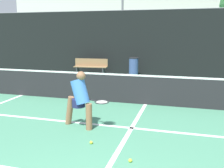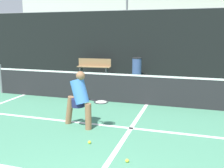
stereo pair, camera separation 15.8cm
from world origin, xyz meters
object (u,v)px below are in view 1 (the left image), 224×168
(courtside_bench, at_px, (91,66))
(trash_bin, at_px, (134,67))
(player_practicing, at_px, (80,98))
(parked_car, at_px, (168,59))

(courtside_bench, height_order, trash_bin, trash_bin)
(player_practicing, bearing_deg, parked_car, 102.99)
(courtside_bench, relative_size, parked_car, 0.41)
(player_practicing, bearing_deg, trash_bin, 110.99)
(trash_bin, bearing_deg, player_practicing, -88.51)
(player_practicing, distance_m, parked_car, 11.20)
(player_practicing, xyz_separation_m, trash_bin, (-0.19, 7.43, -0.23))
(courtside_bench, bearing_deg, player_practicing, -75.84)
(player_practicing, bearing_deg, courtside_bench, 128.13)
(player_practicing, height_order, courtside_bench, player_practicing)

